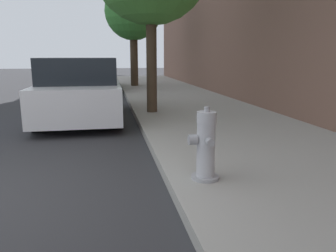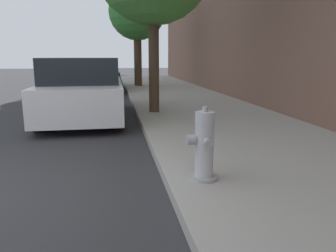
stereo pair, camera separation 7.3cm
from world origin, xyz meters
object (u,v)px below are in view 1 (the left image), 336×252
object	(u,v)px
parked_car_near	(81,90)
parked_car_mid	(94,75)
fire_hydrant	(205,147)
street_tree_far	(133,12)

from	to	relation	value
parked_car_near	parked_car_mid	xyz separation A→B (m)	(0.07, 6.45, -0.00)
parked_car_near	parked_car_mid	bearing A→B (deg)	89.35
fire_hydrant	parked_car_mid	bearing A→B (deg)	98.08
parked_car_near	street_tree_far	xyz separation A→B (m)	(1.86, 7.49, 2.72)
fire_hydrant	parked_car_mid	size ratio (longest dim) A/B	0.20
fire_hydrant	parked_car_near	size ratio (longest dim) A/B	0.20
parked_car_near	fire_hydrant	bearing A→B (deg)	-70.33
parked_car_mid	fire_hydrant	bearing A→B (deg)	-81.92
parked_car_mid	street_tree_far	size ratio (longest dim) A/B	0.87
fire_hydrant	street_tree_far	world-z (taller)	street_tree_far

